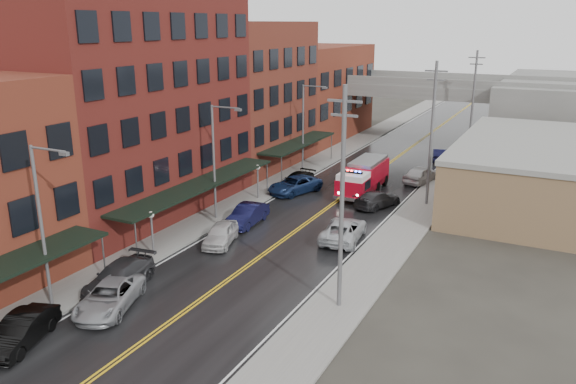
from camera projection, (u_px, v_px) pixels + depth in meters
The scene contains 32 objects.
road at pixel (325, 210), 46.49m from camera, with size 11.00×160.00×0.02m, color black.
sidewalk_left at pixel (249, 197), 49.61m from camera, with size 3.00×160.00×0.15m, color slate.
sidewalk_right at pixel (412, 222), 43.33m from camera, with size 3.00×160.00×0.15m, color slate.
curb_left at pixel (266, 200), 48.90m from camera, with size 0.30×160.00×0.15m, color gray.
curb_right at pixel (391, 219), 44.04m from camera, with size 0.30×160.00×0.15m, color gray.
brick_building_b at pixel (135, 101), 43.63m from camera, with size 9.00×20.00×18.00m, color #5A1D17.
brick_building_c at pixel (249, 96), 59.03m from camera, with size 9.00×15.00×15.00m, color maroon.
brick_building_far at pixel (317, 92), 74.42m from camera, with size 9.00×20.00×12.00m, color maroon.
tan_building at pixel (546, 175), 47.43m from camera, with size 14.00×22.00×5.00m, color brown.
awning_1 at pixel (200, 185), 42.87m from camera, with size 2.60×18.00×3.09m.
awning_2 at pixel (299, 143), 57.83m from camera, with size 2.60×13.00×3.09m.
globe_lamp_1 at pixel (151, 223), 36.61m from camera, with size 0.44×0.44×3.12m.
globe_lamp_2 at pixel (258, 174), 48.58m from camera, with size 0.44×0.44×3.12m.
street_lamp_0 at pixel (44, 218), 29.00m from camera, with size 2.64×0.22×9.00m.
street_lamp_1 at pixel (216, 155), 42.68m from camera, with size 2.64×0.22×9.00m.
street_lamp_2 at pixel (305, 123), 56.36m from camera, with size 2.64×0.22×9.00m.
utility_pole_0 at pixel (342, 197), 28.74m from camera, with size 1.80×0.24×12.00m.
utility_pole_1 at pixel (432, 132), 45.84m from camera, with size 1.80×0.24×12.00m.
utility_pole_2 at pixel (473, 102), 62.94m from camera, with size 1.80×0.24×12.00m.
overpass at pixel (424, 95), 72.12m from camera, with size 40.00×10.00×7.50m.
fire_truck at pixel (363, 176), 50.69m from camera, with size 3.24×7.91×2.88m.
parked_car_left_1 at pixel (21, 331), 26.80m from camera, with size 1.57×4.51×1.48m, color black.
parked_car_left_2 at pixel (109, 297), 30.20m from camera, with size 2.40×5.21×1.45m, color gray.
parked_car_left_3 at pixel (119, 277), 32.43m from camera, with size 2.16×5.31×1.54m, color #2A2A2D.
parked_car_left_4 at pixel (221, 234), 39.14m from camera, with size 1.74×4.32×1.47m, color silver.
parked_car_left_5 at pixel (247, 215), 42.88m from camera, with size 1.64×4.70×1.55m, color black.
parked_car_left_6 at pixel (295, 185), 50.88m from camera, with size 2.49×5.40×1.50m, color navy.
parked_car_left_7 at pixel (296, 181), 52.55m from camera, with size 1.92×4.73×1.37m, color black.
parked_car_right_0 at pixel (344, 230), 39.86m from camera, with size 2.52×5.47×1.52m, color #B1B5B9.
parked_car_right_1 at pixel (377, 199), 47.04m from camera, with size 1.93×4.74×1.38m, color #252527.
parked_car_right_2 at pixel (421, 174), 54.19m from camera, with size 1.96×4.86×1.66m, color #B5B5B5.
parked_car_right_3 at pixel (439, 155), 63.00m from camera, with size 1.43×4.11×1.35m, color black.
Camera 1 is at (17.07, -10.76, 14.85)m, focal length 35.00 mm.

